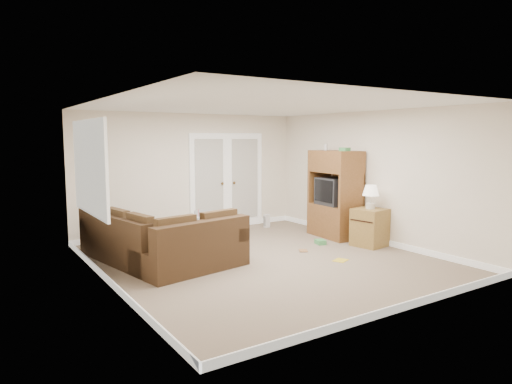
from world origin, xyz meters
TOP-DOWN VIEW (x-y plane):
  - floor at (0.00, 0.00)m, footprint 5.50×5.50m
  - ceiling at (0.00, 0.00)m, footprint 5.00×5.50m
  - wall_left at (-2.50, 0.00)m, footprint 0.02×5.50m
  - wall_right at (2.50, 0.00)m, footprint 0.02×5.50m
  - wall_back at (0.00, 2.75)m, footprint 5.00×0.02m
  - wall_front at (0.00, -2.75)m, footprint 5.00×0.02m
  - baseboards at (0.00, 0.00)m, footprint 5.00×5.50m
  - french_doors at (0.85, 2.71)m, footprint 1.80×0.05m
  - window_left at (-2.46, 1.00)m, footprint 0.05×1.92m
  - sectional_sofa at (-1.58, 0.69)m, footprint 2.12×2.65m
  - coffee_table at (-0.48, 1.23)m, footprint 0.81×1.18m
  - tv_armoire at (2.20, 0.70)m, footprint 0.69×1.13m
  - side_cabinet at (2.19, -0.26)m, footprint 0.61×0.61m
  - space_heater at (1.59, 2.24)m, footprint 0.12×0.10m
  - floor_magazine at (1.02, -0.73)m, footprint 0.31×0.28m
  - floor_greenbox at (1.51, 0.33)m, footprint 0.21×0.24m
  - floor_book at (0.85, 0.13)m, footprint 0.23×0.25m

SIDE VIEW (x-z plane):
  - floor at x=0.00m, z-range 0.00..0.00m
  - floor_magazine at x=1.02m, z-range 0.00..0.01m
  - floor_book at x=0.85m, z-range 0.00..0.02m
  - floor_greenbox at x=1.51m, z-range 0.00..0.08m
  - baseboards at x=0.00m, z-range 0.00..0.10m
  - space_heater at x=1.59m, z-range 0.00..0.29m
  - coffee_table at x=-0.48m, z-range -0.13..0.60m
  - sectional_sofa at x=-1.58m, z-range -0.09..0.70m
  - side_cabinet at x=2.19m, z-range -0.16..0.97m
  - tv_armoire at x=2.20m, z-range -0.06..1.82m
  - french_doors at x=0.85m, z-range -0.03..2.10m
  - wall_left at x=-2.50m, z-range 0.00..2.50m
  - wall_right at x=2.50m, z-range 0.00..2.50m
  - wall_back at x=0.00m, z-range 0.00..2.50m
  - wall_front at x=0.00m, z-range 0.00..2.50m
  - window_left at x=-2.46m, z-range 0.84..2.26m
  - ceiling at x=0.00m, z-range 2.49..2.51m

